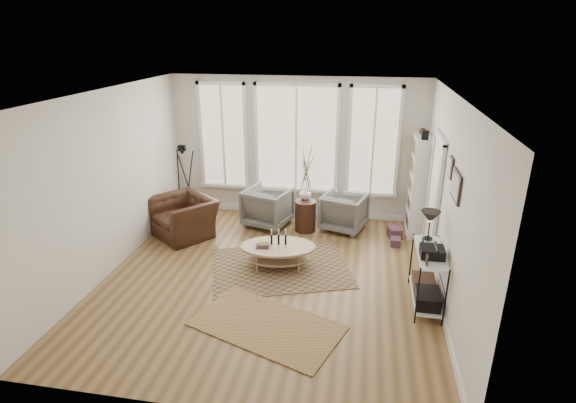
% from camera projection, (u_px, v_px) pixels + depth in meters
% --- Properties ---
extents(room, '(5.50, 5.54, 2.90)m').
position_uv_depth(room, '(270.00, 194.00, 6.74)').
color(room, olive).
rests_on(room, ground).
extents(bay_window, '(4.14, 0.12, 2.24)m').
position_uv_depth(bay_window, '(296.00, 141.00, 9.15)').
color(bay_window, beige).
rests_on(bay_window, ground).
extents(door, '(0.09, 1.06, 2.22)m').
position_uv_depth(door, '(434.00, 197.00, 7.47)').
color(door, silver).
rests_on(door, ground).
extents(bookcase, '(0.31, 0.85, 2.06)m').
position_uv_depth(bookcase, '(418.00, 186.00, 8.54)').
color(bookcase, white).
rests_on(bookcase, ground).
extents(low_shelf, '(0.38, 1.08, 1.30)m').
position_uv_depth(low_shelf, '(428.00, 272.00, 6.39)').
color(low_shelf, white).
rests_on(low_shelf, ground).
extents(wall_art, '(0.04, 0.88, 0.44)m').
position_uv_depth(wall_art, '(455.00, 181.00, 5.89)').
color(wall_art, black).
rests_on(wall_art, ground).
extents(rug_main, '(2.66, 2.30, 0.01)m').
position_uv_depth(rug_main, '(281.00, 267.00, 7.53)').
color(rug_main, brown).
rests_on(rug_main, ground).
extents(rug_runner, '(2.22, 1.71, 0.01)m').
position_uv_depth(rug_runner, '(267.00, 325.00, 6.04)').
color(rug_runner, brown).
rests_on(rug_runner, ground).
extents(coffee_table, '(1.34, 0.96, 0.57)m').
position_uv_depth(coffee_table, '(278.00, 250.00, 7.46)').
color(coffee_table, tan).
rests_on(coffee_table, ground).
extents(armchair_left, '(1.05, 1.07, 0.78)m').
position_uv_depth(armchair_left, '(268.00, 207.00, 9.05)').
color(armchair_left, slate).
rests_on(armchair_left, ground).
extents(armchair_right, '(0.99, 1.01, 0.74)m').
position_uv_depth(armchair_right, '(344.00, 212.00, 8.86)').
color(armchair_right, slate).
rests_on(armchair_right, ground).
extents(side_table, '(0.41, 0.41, 1.73)m').
position_uv_depth(side_table, '(306.00, 191.00, 8.65)').
color(side_table, '#341D13').
rests_on(side_table, ground).
extents(vase, '(0.25, 0.25, 0.24)m').
position_uv_depth(vase, '(305.00, 193.00, 8.80)').
color(vase, silver).
rests_on(vase, side_table).
extents(accent_chair, '(1.51, 1.48, 0.74)m').
position_uv_depth(accent_chair, '(183.00, 217.00, 8.62)').
color(accent_chair, '#341D13').
rests_on(accent_chair, ground).
extents(tripod_camera, '(0.55, 0.55, 1.56)m').
position_uv_depth(tripod_camera, '(185.00, 185.00, 9.32)').
color(tripod_camera, black).
rests_on(tripod_camera, ground).
extents(book_stack_near, '(0.30, 0.35, 0.19)m').
position_uv_depth(book_stack_near, '(395.00, 232.00, 8.62)').
color(book_stack_near, maroon).
rests_on(book_stack_near, ground).
extents(book_stack_far, '(0.18, 0.23, 0.15)m').
position_uv_depth(book_stack_far, '(395.00, 242.00, 8.28)').
color(book_stack_far, maroon).
rests_on(book_stack_far, ground).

